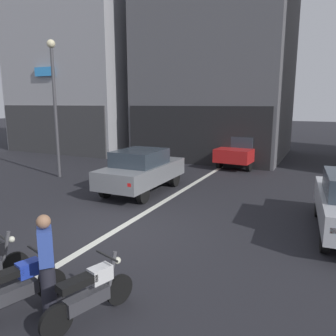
{
  "coord_description": "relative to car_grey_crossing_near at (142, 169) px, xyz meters",
  "views": [
    {
      "loc": [
        4.86,
        -6.93,
        3.36
      ],
      "look_at": [
        0.59,
        2.0,
        1.4
      ],
      "focal_mm": 35.2,
      "sensor_mm": 36.0,
      "label": 1
    }
  ],
  "objects": [
    {
      "name": "motorcycle_blue_row_left_mid",
      "position": [
        1.92,
        -7.3,
        -0.43
      ],
      "size": [
        0.66,
        1.61,
        0.98
      ],
      "color": "black",
      "rests_on": "ground"
    },
    {
      "name": "lane_centre_line",
      "position": [
        1.33,
        2.32,
        -0.88
      ],
      "size": [
        0.2,
        18.0,
        0.01
      ],
      "primitive_type": "cube",
      "color": "silver",
      "rests_on": "ground"
    },
    {
      "name": "street_lamp",
      "position": [
        -4.77,
        0.64,
        2.84
      ],
      "size": [
        0.36,
        0.36,
        6.03
      ],
      "color": "#47474C",
      "rests_on": "ground"
    },
    {
      "name": "person_by_motorcycles",
      "position": [
        2.36,
        -7.09,
        -0.03
      ],
      "size": [
        0.41,
        0.41,
        1.67
      ],
      "color": "#23232D",
      "rests_on": "ground"
    },
    {
      "name": "motorcycle_white_row_centre",
      "position": [
        3.09,
        -6.93,
        -0.43
      ],
      "size": [
        0.66,
        1.61,
        0.98
      ],
      "color": "black",
      "rests_on": "ground"
    },
    {
      "name": "car_grey_crossing_near",
      "position": [
        0.0,
        0.0,
        0.0
      ],
      "size": [
        1.76,
        4.1,
        1.64
      ],
      "color": "black",
      "rests_on": "ground"
    },
    {
      "name": "car_red_down_street",
      "position": [
        2.2,
        7.05,
        0.0
      ],
      "size": [
        2.04,
        4.21,
        1.64
      ],
      "color": "black",
      "rests_on": "ground"
    },
    {
      "name": "ground_plane",
      "position": [
        1.33,
        -3.68,
        -0.89
      ],
      "size": [
        120.0,
        120.0,
        0.0
      ],
      "primitive_type": "plane",
      "color": "#232328"
    },
    {
      "name": "building_corner_left",
      "position": [
        -10.02,
        10.42,
        4.27
      ],
      "size": [
        8.84,
        9.68,
        10.33
      ],
      "color": "#9E9EA3",
      "rests_on": "ground"
    }
  ]
}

